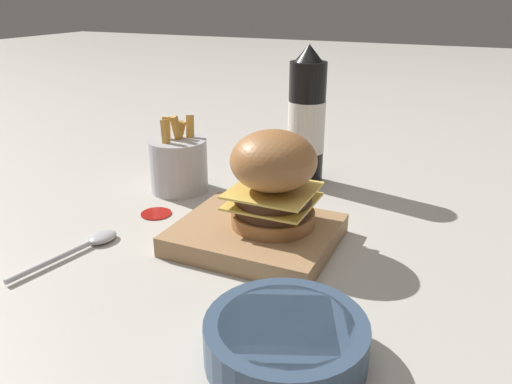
# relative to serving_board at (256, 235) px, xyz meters

# --- Properties ---
(ground_plane) EXTENTS (6.00, 6.00, 0.00)m
(ground_plane) POSITION_rel_serving_board_xyz_m (0.03, 0.02, -0.01)
(ground_plane) COLOR #B7B2A8
(serving_board) EXTENTS (0.21, 0.18, 0.03)m
(serving_board) POSITION_rel_serving_board_xyz_m (0.00, 0.00, 0.00)
(serving_board) COLOR #A37A51
(serving_board) RESTS_ON ground_plane
(burger) EXTENTS (0.12, 0.12, 0.13)m
(burger) POSITION_rel_serving_board_xyz_m (-0.02, -0.01, 0.08)
(burger) COLOR #9E6638
(burger) RESTS_ON serving_board
(ketchup_bottle) EXTENTS (0.07, 0.07, 0.25)m
(ketchup_bottle) POSITION_rel_serving_board_xyz_m (0.02, -0.26, 0.10)
(ketchup_bottle) COLOR black
(ketchup_bottle) RESTS_ON ground_plane
(fries_basket) EXTENTS (0.10, 0.10, 0.13)m
(fries_basket) POSITION_rel_serving_board_xyz_m (0.21, -0.13, 0.03)
(fries_basket) COLOR #B7B7BC
(fries_basket) RESTS_ON ground_plane
(side_bowl) EXTENTS (0.16, 0.16, 0.04)m
(side_bowl) POSITION_rel_serving_board_xyz_m (-0.12, 0.20, 0.01)
(side_bowl) COLOR #384C66
(side_bowl) RESTS_ON ground_plane
(spoon) EXTENTS (0.05, 0.17, 0.01)m
(spoon) POSITION_rel_serving_board_xyz_m (0.21, 0.10, -0.01)
(spoon) COLOR #B2B2B7
(spoon) RESTS_ON ground_plane
(ketchup_puddle) EXTENTS (0.05, 0.05, 0.00)m
(ketchup_puddle) POSITION_rel_serving_board_xyz_m (0.19, -0.02, -0.01)
(ketchup_puddle) COLOR #9E140F
(ketchup_puddle) RESTS_ON ground_plane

